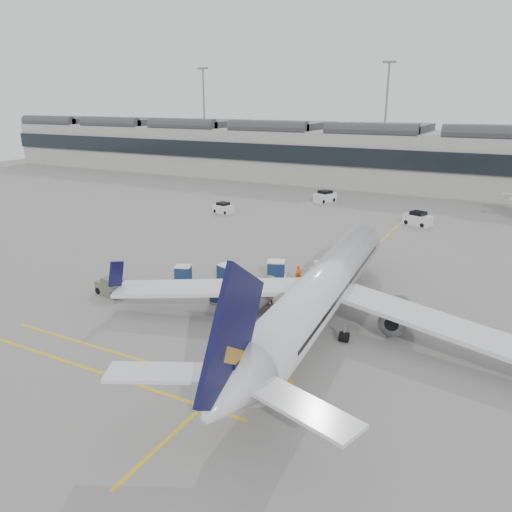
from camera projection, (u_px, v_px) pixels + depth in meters
The scene contains 18 objects.
ground at pixel (187, 302), 44.14m from camera, with size 220.00×220.00×0.00m, color gray.
terminal at pixel (390, 155), 102.91m from camera, with size 200.00×20.45×12.40m.
light_masts at pixel (401, 112), 113.01m from camera, with size 113.00×0.60×25.45m.
apron_markings at pixel (333, 286), 48.09m from camera, with size 0.25×60.00×0.01m, color gold.
airliner_main at pixel (321, 292), 38.51m from camera, with size 34.71×38.04×10.11m.
belt_loader at pixel (327, 271), 50.56m from camera, with size 4.59×2.87×1.83m.
baggage_cart_a at pixel (276, 269), 49.49m from camera, with size 2.25×2.08×1.92m.
baggage_cart_b at pixel (220, 294), 43.68m from camera, with size 1.56×1.29×1.61m.
baggage_cart_c at pixel (183, 273), 48.72m from camera, with size 1.99×1.83×1.69m.
baggage_cart_d at pixel (227, 273), 48.79m from camera, with size 2.08×1.90×1.79m.
ramp_agent_a at pixel (299, 275), 48.13m from camera, with size 0.69×0.45×1.90m, color #FF4A0D.
ramp_agent_b at pixel (270, 295), 43.27m from camera, with size 0.88×0.69×1.81m, color #FF410D.
pushback_tug at pixel (112, 287), 45.82m from camera, with size 3.07×2.12×1.60m.
safety_cone_nose at pixel (362, 259), 55.45m from camera, with size 0.35×0.35×0.48m, color #F24C0A.
safety_cone_engine at pixel (393, 298), 44.39m from camera, with size 0.37×0.37×0.51m, color #F24C0A.
service_van_left at pixel (223, 208), 78.84m from camera, with size 3.54×2.24×1.69m.
service_van_mid at pixel (325, 197), 87.26m from camera, with size 3.34×4.39×2.02m.
service_van_right at pixel (418, 219), 71.16m from camera, with size 4.22×3.09×1.95m.
Camera 1 is at (24.56, -33.26, 17.12)m, focal length 35.00 mm.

